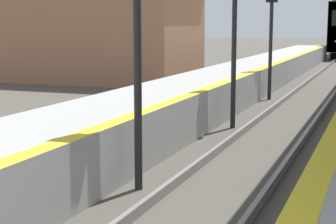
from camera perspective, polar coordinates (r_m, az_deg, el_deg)
signal_mid at (r=13.65m, az=6.78°, el=10.46°), size 0.36×0.31×4.13m
signal_far at (r=19.11m, az=10.47°, el=9.92°), size 0.36×0.31×4.13m
station_building at (r=26.13m, az=-9.31°, el=8.24°), size 11.16×5.46×4.50m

